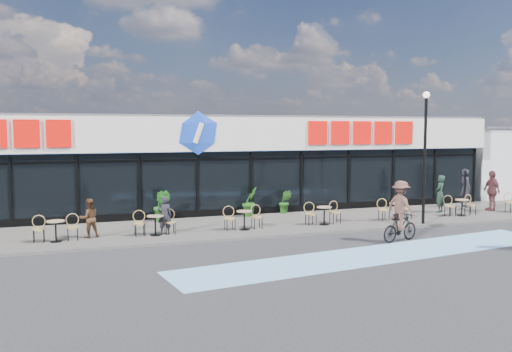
# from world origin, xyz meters

# --- Properties ---
(ground) EXTENTS (120.00, 120.00, 0.00)m
(ground) POSITION_xyz_m (0.00, 0.00, 0.00)
(ground) COLOR #28282B
(ground) RESTS_ON ground
(sidewalk) EXTENTS (44.00, 5.00, 0.10)m
(sidewalk) POSITION_xyz_m (0.00, 4.50, 0.05)
(sidewalk) COLOR #544F4A
(sidewalk) RESTS_ON ground
(bike_lane) EXTENTS (14.17, 4.13, 0.01)m
(bike_lane) POSITION_xyz_m (4.00, -1.50, 0.01)
(bike_lane) COLOR #77AEE2
(bike_lane) RESTS_ON ground
(building) EXTENTS (30.60, 6.57, 4.75)m
(building) POSITION_xyz_m (-0.00, 9.93, 2.34)
(building) COLOR black
(building) RESTS_ON ground
(neighbour_building) EXTENTS (9.20, 7.20, 4.11)m
(neighbour_building) POSITION_xyz_m (20.50, 11.00, 2.06)
(neighbour_building) COLOR silver
(neighbour_building) RESTS_ON ground
(lamp_post) EXTENTS (0.28, 0.28, 5.38)m
(lamp_post) POSITION_xyz_m (8.39, 2.30, 3.28)
(lamp_post) COLOR black
(lamp_post) RESTS_ON sidewalk
(bistro_set_2) EXTENTS (1.54, 0.62, 0.90)m
(bistro_set_2) POSITION_xyz_m (-5.80, 3.50, 0.56)
(bistro_set_2) COLOR #9D8365
(bistro_set_2) RESTS_ON sidewalk
(bistro_set_3) EXTENTS (1.54, 0.62, 0.90)m
(bistro_set_3) POSITION_xyz_m (-2.39, 3.50, 0.56)
(bistro_set_3) COLOR #9D8365
(bistro_set_3) RESTS_ON sidewalk
(bistro_set_4) EXTENTS (1.54, 0.62, 0.90)m
(bistro_set_4) POSITION_xyz_m (1.02, 3.50, 0.56)
(bistro_set_4) COLOR #9D8365
(bistro_set_4) RESTS_ON sidewalk
(bistro_set_5) EXTENTS (1.54, 0.62, 0.90)m
(bistro_set_5) POSITION_xyz_m (4.43, 3.50, 0.56)
(bistro_set_5) COLOR #9D8365
(bistro_set_5) RESTS_ON sidewalk
(bistro_set_6) EXTENTS (1.54, 0.62, 0.90)m
(bistro_set_6) POSITION_xyz_m (7.84, 3.50, 0.56)
(bistro_set_6) COLOR #9D8365
(bistro_set_6) RESTS_ON sidewalk
(bistro_set_7) EXTENTS (1.54, 0.62, 0.90)m
(bistro_set_7) POSITION_xyz_m (11.25, 3.50, 0.56)
(bistro_set_7) COLOR #9D8365
(bistro_set_7) RESTS_ON sidewalk
(potted_plant_left) EXTENTS (0.92, 0.87, 1.32)m
(potted_plant_left) POSITION_xyz_m (-1.65, 6.47, 0.76)
(potted_plant_left) COLOR #21631C
(potted_plant_left) RESTS_ON sidewalk
(potted_plant_mid) EXTENTS (0.89, 0.82, 1.31)m
(potted_plant_mid) POSITION_xyz_m (2.27, 6.47, 0.75)
(potted_plant_mid) COLOR #265819
(potted_plant_mid) RESTS_ON sidewalk
(potted_plant_right) EXTENTS (0.73, 0.68, 1.06)m
(potted_plant_right) POSITION_xyz_m (4.07, 6.74, 0.63)
(potted_plant_right) COLOR #225518
(potted_plant_right) RESTS_ON sidewalk
(patron_left) EXTENTS (0.53, 0.37, 1.41)m
(patron_left) POSITION_xyz_m (-2.04, 3.48, 0.81)
(patron_left) COLOR black
(patron_left) RESTS_ON sidewalk
(patron_right) EXTENTS (0.79, 0.67, 1.41)m
(patron_right) POSITION_xyz_m (-4.69, 3.79, 0.80)
(patron_right) COLOR #412817
(patron_right) RESTS_ON sidewalk
(pedestrian_a) EXTENTS (0.61, 1.17, 1.91)m
(pedestrian_a) POSITION_xyz_m (13.63, 4.21, 1.06)
(pedestrian_a) COLOR #572D2F
(pedestrian_a) RESTS_ON sidewalk
(pedestrian_b) EXTENTS (0.57, 0.77, 1.91)m
(pedestrian_b) POSITION_xyz_m (13.24, 5.55, 1.06)
(pedestrian_b) COLOR black
(pedestrian_b) RESTS_ON sidewalk
(pedestrian_c) EXTENTS (0.76, 0.71, 1.74)m
(pedestrian_c) POSITION_xyz_m (10.96, 4.58, 0.97)
(pedestrian_c) COLOR black
(pedestrian_c) RESTS_ON sidewalk
(cyclist_b) EXTENTS (1.76, 1.25, 2.17)m
(cyclist_b) POSITION_xyz_m (5.67, -0.09, 0.99)
(cyclist_b) COLOR black
(cyclist_b) RESTS_ON ground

